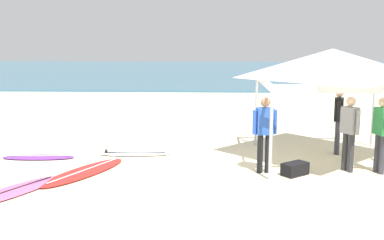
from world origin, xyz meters
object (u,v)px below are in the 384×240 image
(person_black, at_px, (338,117))
(person_grey, at_px, (349,129))
(canopy_tent, at_px, (332,64))
(gear_bag_on_sand, at_px, (295,169))
(surfboard_pink, at_px, (11,192))
(person_green, at_px, (381,130))
(surfboard_white, at_px, (135,153))
(surfboard_purple, at_px, (38,157))
(surfboard_red, at_px, (84,172))
(person_blue, at_px, (265,130))

(person_black, relative_size, person_grey, 1.00)
(canopy_tent, distance_m, gear_bag_on_sand, 2.77)
(canopy_tent, xyz_separation_m, surfboard_pink, (-6.78, -2.74, -2.35))
(surfboard_pink, relative_size, person_green, 1.39)
(surfboard_white, distance_m, surfboard_purple, 2.43)
(canopy_tent, distance_m, surfboard_white, 5.41)
(canopy_tent, bearing_deg, surfboard_purple, -179.23)
(surfboard_purple, bearing_deg, surfboard_red, -39.03)
(surfboard_purple, height_order, person_green, person_green)
(person_grey, relative_size, person_green, 1.00)
(surfboard_red, distance_m, person_green, 6.69)
(surfboard_pink, bearing_deg, person_green, 12.70)
(person_blue, relative_size, person_green, 1.00)
(person_green, bearing_deg, surfboard_purple, 173.60)
(person_black, bearing_deg, surfboard_purple, -173.94)
(surfboard_white, xyz_separation_m, person_blue, (3.17, -1.48, 0.95))
(surfboard_purple, bearing_deg, gear_bag_on_sand, -10.60)
(surfboard_red, xyz_separation_m, person_blue, (4.03, 0.23, 0.95))
(person_blue, bearing_deg, person_green, 1.97)
(canopy_tent, xyz_separation_m, person_grey, (0.22, -0.89, -1.40))
(surfboard_white, relative_size, surfboard_purple, 1.03)
(surfboard_red, relative_size, person_grey, 1.54)
(gear_bag_on_sand, bearing_deg, person_blue, 166.38)
(person_black, distance_m, person_blue, 2.78)
(surfboard_pink, relative_size, gear_bag_on_sand, 3.95)
(surfboard_white, height_order, person_black, person_black)
(surfboard_white, distance_m, person_black, 5.37)
(canopy_tent, relative_size, gear_bag_on_sand, 5.60)
(surfboard_pink, xyz_separation_m, person_grey, (7.00, 1.84, 0.95))
(canopy_tent, relative_size, person_blue, 1.97)
(canopy_tent, relative_size, surfboard_pink, 1.42)
(person_blue, xyz_separation_m, gear_bag_on_sand, (0.67, -0.16, -0.85))
(surfboard_red, relative_size, person_blue, 1.54)
(surfboard_white, xyz_separation_m, surfboard_red, (-0.87, -1.71, -0.00))
(gear_bag_on_sand, bearing_deg, surfboard_red, -179.19)
(surfboard_red, xyz_separation_m, person_grey, (5.95, 0.43, 0.95))
(surfboard_pink, relative_size, surfboard_red, 0.90)
(surfboard_purple, relative_size, person_blue, 1.07)
(canopy_tent, xyz_separation_m, surfboard_white, (-4.86, 0.38, -2.35))
(surfboard_pink, relative_size, person_blue, 1.39)
(surfboard_pink, distance_m, person_green, 7.92)
(canopy_tent, relative_size, surfboard_red, 1.28)
(person_grey, height_order, person_green, same)
(surfboard_red, bearing_deg, person_blue, 3.26)
(canopy_tent, distance_m, person_grey, 1.68)
(person_black, height_order, person_blue, same)
(surfboard_red, distance_m, person_blue, 4.15)
(surfboard_pink, relative_size, person_black, 1.39)
(person_green, bearing_deg, person_grey, 170.22)
(surfboard_white, bearing_deg, surfboard_pink, -121.59)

